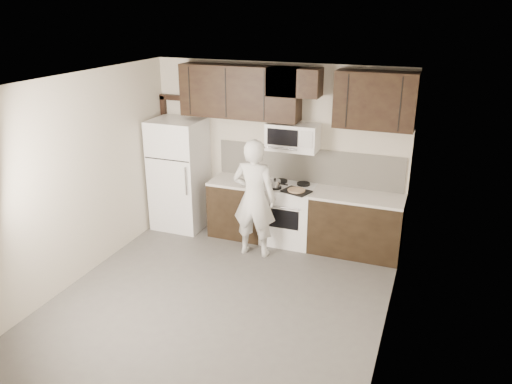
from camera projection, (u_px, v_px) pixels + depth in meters
The scene contains 14 objects.
floor at pixel (219, 301), 6.24m from camera, with size 4.50×4.50×0.00m, color #54514F.
back_wall at pixel (277, 151), 7.74m from camera, with size 4.00×4.00×0.00m, color beige.
ceiling at pixel (212, 83), 5.29m from camera, with size 4.50×4.50×0.00m, color white.
counter_run at pixel (308, 217), 7.58m from camera, with size 2.95×0.64×0.91m.
stove at pixel (289, 214), 7.68m from camera, with size 0.76×0.66×0.94m.
backsplash at pixel (308, 165), 7.62m from camera, with size 2.90×0.02×0.54m, color beige.
upper_cabinets at pixel (288, 93), 7.19m from camera, with size 3.48×0.35×0.78m.
microwave at pixel (293, 137), 7.36m from camera, with size 0.76×0.42×0.40m.
refrigerator at pixel (179, 174), 8.09m from camera, with size 0.80×0.76×1.80m.
door_trim at pixel (168, 147), 8.37m from camera, with size 0.50×0.08×2.12m.
saucepan at pixel (275, 184), 7.42m from camera, with size 0.29×0.17×0.16m.
baking_tray at pixel (296, 191), 7.30m from camera, with size 0.38×0.29×0.02m, color black.
pizza at pixel (296, 190), 7.29m from camera, with size 0.26×0.26×0.02m, color tan.
person at pixel (254, 198), 7.15m from camera, with size 0.64×0.42×1.76m, color silver.
Camera 1 is at (2.33, -4.85, 3.48)m, focal length 35.00 mm.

